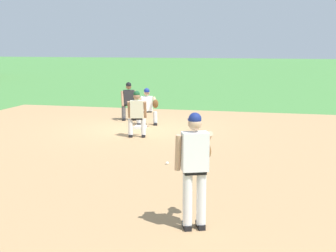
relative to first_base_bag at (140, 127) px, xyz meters
name	(u,v)px	position (x,y,z in m)	size (l,w,h in m)	color
ground_plane	(140,128)	(0.00, 0.00, -0.04)	(160.00, 160.00, 0.00)	#47843D
infield_dirt_patch	(157,160)	(-4.17, -1.71, -0.04)	(18.00, 18.00, 0.01)	tan
first_base_bag	(140,127)	(0.00, 0.00, 0.00)	(0.38, 0.38, 0.09)	white
baseball	(167,163)	(-4.54, -2.06, -0.01)	(0.07, 0.07, 0.07)	white
pitcher	(195,164)	(-8.29, -3.42, 1.01)	(0.82, 0.60, 1.86)	black
first_baseman	(148,105)	(0.63, -0.09, 0.69)	(0.85, 0.95, 1.34)	black
baserunner	(137,112)	(-1.49, -0.35, 0.75)	(0.53, 0.65, 1.46)	black
umpire	(129,100)	(1.57, 0.92, 0.75)	(0.59, 0.67, 1.46)	black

